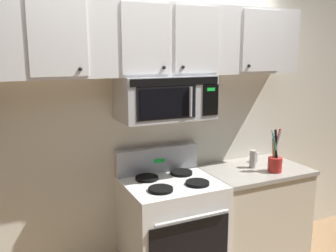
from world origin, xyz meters
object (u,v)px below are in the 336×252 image
at_px(over_range_microwave, 165,97).
at_px(pepper_mill, 253,159).
at_px(stove_range, 171,231).
at_px(salt_shaker, 256,157).
at_px(utensil_crock_red, 275,161).

relative_size(over_range_microwave, pepper_mill, 4.68).
relative_size(stove_range, pepper_mill, 6.89).
height_order(over_range_microwave, salt_shaker, over_range_microwave).
bearing_deg(salt_shaker, utensil_crock_red, -96.54).
distance_m(over_range_microwave, utensil_crock_red, 1.13).
bearing_deg(utensil_crock_red, salt_shaker, 83.46).
bearing_deg(stove_range, utensil_crock_red, -9.42).
height_order(salt_shaker, pepper_mill, pepper_mill).
bearing_deg(salt_shaker, over_range_microwave, -178.02).
distance_m(salt_shaker, pepper_mill, 0.19).
relative_size(over_range_microwave, utensil_crock_red, 1.98).
height_order(utensil_crock_red, pepper_mill, utensil_crock_red).
bearing_deg(salt_shaker, pepper_mill, -137.02).
distance_m(stove_range, salt_shaker, 1.09).
bearing_deg(over_range_microwave, stove_range, -89.86).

